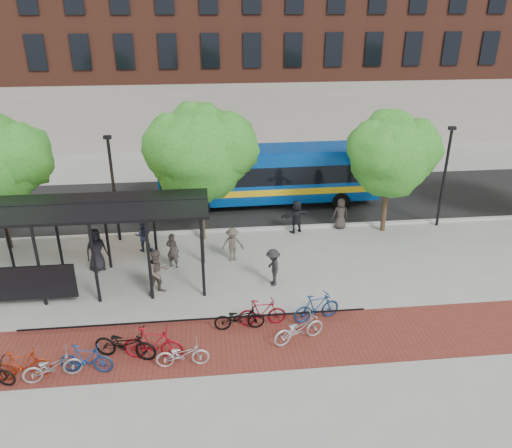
{
  "coord_description": "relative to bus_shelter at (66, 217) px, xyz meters",
  "views": [
    {
      "loc": [
        -2.78,
        -18.69,
        10.58
      ],
      "look_at": [
        -0.63,
        1.19,
        1.6
      ],
      "focal_mm": 35.0,
      "sensor_mm": 36.0,
      "label": 1
    }
  ],
  "objects": [
    {
      "name": "brick_strip",
      "position": [
        6.13,
        -4.52,
        -3.0
      ],
      "size": [
        24.0,
        3.0,
        0.01
      ],
      "primitive_type": "cube",
      "color": "maroon",
      "rests_on": "ground"
    },
    {
      "name": "tree_c",
      "position": [
        14.22,
        3.83,
        1.06
      ],
      "size": [
        4.66,
        3.8,
        5.92
      ],
      "color": "#382619",
      "rests_on": "ground"
    },
    {
      "name": "bike_rack_rail",
      "position": [
        4.83,
        -3.62,
        -3.0
      ],
      "size": [
        12.0,
        0.05,
        0.95
      ],
      "primitive_type": "cube",
      "color": "black",
      "rests_on": "ground"
    },
    {
      "name": "bike_3",
      "position": [
        1.47,
        -5.43,
        -2.49
      ],
      "size": [
        1.73,
        0.72,
        1.01
      ],
      "primitive_type": "imported",
      "rotation": [
        0.0,
        0.0,
        1.42
      ],
      "color": "navy",
      "rests_on": "ground"
    },
    {
      "name": "bike_9",
      "position": [
        7.16,
        -3.53,
        -2.49
      ],
      "size": [
        1.71,
        0.5,
        1.03
      ],
      "primitive_type": "imported",
      "rotation": [
        0.0,
        0.0,
        1.58
      ],
      "color": "maroon",
      "rests_on": "ground"
    },
    {
      "name": "bike_2",
      "position": [
        0.5,
        -5.61,
        -2.54
      ],
      "size": [
        1.84,
        1.02,
        0.91
      ],
      "primitive_type": "imported",
      "rotation": [
        0.0,
        0.0,
        1.82
      ],
      "color": "#969598",
      "rests_on": "ground"
    },
    {
      "name": "curb",
      "position": [
        8.13,
        4.48,
        -2.94
      ],
      "size": [
        160.0,
        0.25,
        0.12
      ],
      "primitive_type": "cube",
      "color": "#B7B7B2",
      "rests_on": "ground"
    },
    {
      "name": "bus_shelter",
      "position": [
        0.0,
        0.0,
        0.0
      ],
      "size": [
        10.6,
        3.07,
        3.6
      ],
      "color": "black",
      "rests_on": "ground"
    },
    {
      "name": "pedestrian_0",
      "position": [
        0.64,
        1.17,
        -2.04
      ],
      "size": [
        1.11,
        1.05,
        1.91
      ],
      "primitive_type": "imported",
      "rotation": [
        0.0,
        0.0,
        0.64
      ],
      "color": "black",
      "rests_on": "ground"
    },
    {
      "name": "bike_5",
      "position": [
        3.48,
        -5.01,
        -2.41
      ],
      "size": [
        2.04,
        0.91,
        1.18
      ],
      "primitive_type": "imported",
      "rotation": [
        0.0,
        0.0,
        1.39
      ],
      "color": "maroon",
      "rests_on": "ground"
    },
    {
      "name": "lamp_post_right",
      "position": [
        17.13,
        4.08,
        -0.25
      ],
      "size": [
        0.35,
        0.2,
        5.12
      ],
      "color": "black",
      "rests_on": "ground"
    },
    {
      "name": "building_brick",
      "position": [
        18.13,
        26.48,
        7.0
      ],
      "size": [
        55.0,
        14.0,
        20.0
      ],
      "primitive_type": "cube",
      "color": "brown",
      "rests_on": "ground"
    },
    {
      "name": "bike_11",
      "position": [
        9.14,
        -3.45,
        -2.46
      ],
      "size": [
        1.86,
        0.93,
        1.08
      ],
      "primitive_type": "imported",
      "rotation": [
        0.0,
        0.0,
        1.82
      ],
      "color": "navy",
      "rests_on": "ground"
    },
    {
      "name": "bike_6",
      "position": [
        4.42,
        -5.44,
        -2.56
      ],
      "size": [
        1.69,
        0.62,
        0.88
      ],
      "primitive_type": "imported",
      "rotation": [
        0.0,
        0.0,
        1.59
      ],
      "color": "#B8B8BA",
      "rests_on": "ground"
    },
    {
      "name": "bike_1",
      "position": [
        -0.4,
        -5.5,
        -2.5
      ],
      "size": [
        1.7,
        0.63,
        1.0
      ],
      "primitive_type": "imported",
      "rotation": [
        0.0,
        0.0,
        1.67
      ],
      "color": "maroon",
      "rests_on": "ground"
    },
    {
      "name": "pedestrian_8",
      "position": [
        3.39,
        -1.02,
        -2.05
      ],
      "size": [
        1.16,
        1.1,
        1.89
      ],
      "primitive_type": "imported",
      "rotation": [
        0.0,
        0.0,
        0.56
      ],
      "color": "brown",
      "rests_on": "ground"
    },
    {
      "name": "pedestrian_9",
      "position": [
        7.92,
        -0.84,
        -2.21
      ],
      "size": [
        0.69,
        1.08,
        1.59
      ],
      "primitive_type": "imported",
      "rotation": [
        0.0,
        0.0,
        4.81
      ],
      "color": "black",
      "rests_on": "ground"
    },
    {
      "name": "tree_b",
      "position": [
        5.23,
        3.83,
        1.46
      ],
      "size": [
        5.15,
        4.2,
        6.47
      ],
      "color": "#382619",
      "rests_on": "ground"
    },
    {
      "name": "ground",
      "position": [
        8.13,
        0.48,
        -3.0
      ],
      "size": [
        160.0,
        160.0,
        0.0
      ],
      "primitive_type": "plane",
      "color": "#9E9E99",
      "rests_on": "ground"
    },
    {
      "name": "lamp_post_left",
      "position": [
        1.13,
        4.08,
        -0.25
      ],
      "size": [
        0.35,
        0.2,
        5.12
      ],
      "color": "black",
      "rests_on": "ground"
    },
    {
      "name": "bike_10",
      "position": [
        8.27,
        -4.59,
        -2.5
      ],
      "size": [
        2.0,
        1.25,
        0.99
      ],
      "primitive_type": "imported",
      "rotation": [
        0.0,
        0.0,
        1.91
      ],
      "color": "#BBBBBE",
      "rests_on": "ground"
    },
    {
      "name": "asphalt_street",
      "position": [
        8.13,
        8.48,
        -2.99
      ],
      "size": [
        160.0,
        8.0,
        0.01
      ],
      "primitive_type": "cube",
      "color": "black",
      "rests_on": "ground"
    },
    {
      "name": "bike_8",
      "position": [
        6.33,
        -3.7,
        -2.53
      ],
      "size": [
        1.77,
        0.63,
        0.93
      ],
      "primitive_type": "imported",
      "rotation": [
        0.0,
        0.0,
        1.58
      ],
      "color": "black",
      "rests_on": "ground"
    },
    {
      "name": "pedestrian_1",
      "position": [
        3.84,
        1.07,
        -2.2
      ],
      "size": [
        0.69,
        0.58,
        1.6
      ],
      "primitive_type": "imported",
      "rotation": [
        0.0,
        0.0,
        2.73
      ],
      "color": "#3E3431",
      "rests_on": "ground"
    },
    {
      "name": "bike_4",
      "position": [
        2.58,
        -4.85,
        -2.45
      ],
      "size": [
        2.2,
        1.27,
        1.09
      ],
      "primitive_type": "imported",
      "rotation": [
        0.0,
        0.0,
        1.29
      ],
      "color": "black",
      "rests_on": "ground"
    },
    {
      "name": "pedestrian_6",
      "position": [
        12.07,
        4.26,
        -2.21
      ],
      "size": [
        0.78,
        0.5,
        1.59
      ],
      "primitive_type": "imported",
      "rotation": [
        0.0,
        0.0,
        3.14
      ],
      "color": "#362D2B",
      "rests_on": "ground"
    },
    {
      "name": "pedestrian_2",
      "position": [
        2.44,
        2.8,
        -2.22
      ],
      "size": [
        0.78,
        0.62,
        1.55
      ],
      "primitive_type": "imported",
      "rotation": [
        0.0,
        0.0,
        3.19
      ],
      "color": "navy",
      "rests_on": "ground"
    },
    {
      "name": "bus",
      "position": [
        8.89,
        7.93,
        -1.14
      ],
      "size": [
        12.05,
        3.03,
        3.24
      ],
      "rotation": [
        0.0,
        0.0,
        0.02
      ],
      "color": "#08429F",
      "rests_on": "ground"
    },
    {
      "name": "pedestrian_5",
      "position": [
        9.77,
        4.04,
        -2.17
      ],
      "size": [
        1.62,
        1.02,
        1.66
      ],
      "primitive_type": "imported",
      "rotation": [
        0.0,
        0.0,
        3.51
      ],
      "color": "black",
      "rests_on": "ground"
    },
    {
      "name": "pedestrian_3",
      "position": [
        6.44,
        1.42,
        -2.22
      ],
      "size": [
        1.04,
        0.64,
        1.56
      ],
      "primitive_type": "imported",
      "rotation": [
        0.0,
        0.0,
        0.06
      ],
      "color": "#4D4339",
      "rests_on": "ground"
    }
  ]
}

